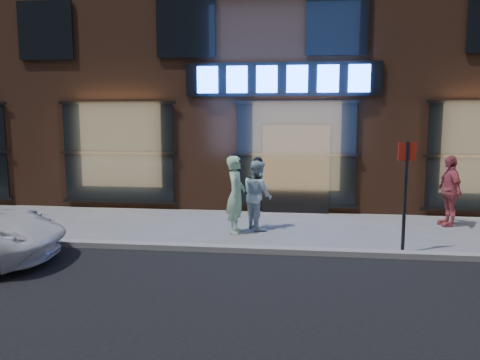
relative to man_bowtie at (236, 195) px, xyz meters
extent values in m
plane|color=slate|center=(1.32, -1.52, -0.87)|extent=(90.00, 90.00, 0.00)
cube|color=gray|center=(1.32, -1.52, -0.81)|extent=(60.00, 0.25, 0.12)
cube|color=#54301E|center=(1.32, 6.48, 4.13)|extent=(30.00, 8.00, 10.00)
cube|color=black|center=(0.92, 2.43, 2.73)|extent=(5.20, 0.06, 0.90)
cube|color=black|center=(1.32, 2.40, 0.33)|extent=(1.80, 0.10, 2.40)
cube|color=#FFBF72|center=(-3.68, 2.46, 0.73)|extent=(3.00, 0.04, 2.60)
cube|color=black|center=(-3.68, 2.42, 0.73)|extent=(3.20, 0.06, 2.80)
cube|color=#FFBF72|center=(1.32, 2.46, 0.73)|extent=(3.00, 0.04, 2.60)
cube|color=black|center=(1.32, 2.42, 0.73)|extent=(3.20, 0.06, 2.80)
cube|color=black|center=(-5.68, 2.42, 4.13)|extent=(1.60, 0.06, 1.60)
cube|color=black|center=(-1.68, 2.42, 4.13)|extent=(1.60, 0.06, 1.60)
cube|color=black|center=(2.32, 2.42, 4.13)|extent=(1.60, 0.06, 1.60)
cube|color=#2659FF|center=(-1.08, 2.36, 2.73)|extent=(0.55, 0.12, 0.70)
cube|color=#2659FF|center=(-0.28, 2.36, 2.73)|extent=(0.55, 0.12, 0.70)
cube|color=#2659FF|center=(0.52, 2.36, 2.73)|extent=(0.55, 0.12, 0.70)
cube|color=#2659FF|center=(1.32, 2.36, 2.73)|extent=(0.55, 0.12, 0.70)
cube|color=#2659FF|center=(2.12, 2.36, 2.73)|extent=(0.55, 0.12, 0.70)
cube|color=#2659FF|center=(2.92, 2.36, 2.73)|extent=(0.55, 0.12, 0.70)
imported|color=#A8DDB4|center=(0.00, 0.00, 0.00)|extent=(0.46, 0.67, 1.75)
imported|color=silver|center=(0.45, 0.46, -0.06)|extent=(0.93, 0.99, 1.62)
imported|color=#BF4E57|center=(5.00, 1.33, -0.02)|extent=(0.56, 1.05, 1.70)
cylinder|color=#262628|center=(3.41, -1.19, 0.20)|extent=(0.07, 0.07, 2.16)
cube|color=#AF1F14|center=(3.41, -1.19, 1.09)|extent=(0.34, 0.09, 0.34)
camera|label=1|loc=(1.36, -10.28, 1.75)|focal=35.00mm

